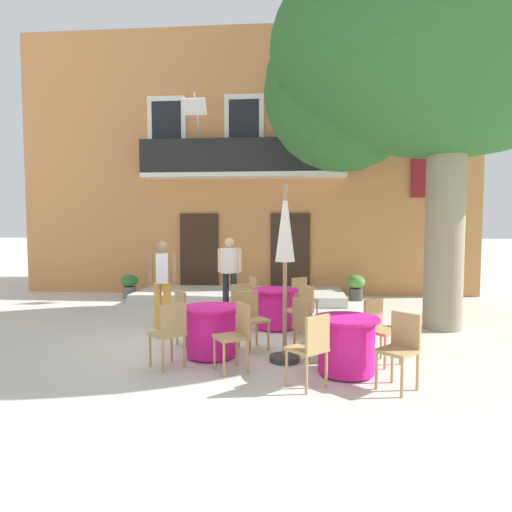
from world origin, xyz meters
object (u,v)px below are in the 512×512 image
at_px(cafe_chair_front_0, 311,346).
at_px(cafe_chair_middle_2, 236,332).
at_px(cafe_chair_front_3, 307,324).
at_px(cafe_chair_middle_3, 251,315).
at_px(plane_tree, 443,57).
at_px(cafe_table_front, 346,345).
at_px(cafe_table_near_tree, 275,308).
at_px(cafe_chair_front_2, 379,326).
at_px(pedestrian_mid_plaza, 230,271).
at_px(cafe_chair_near_tree_3, 303,297).
at_px(cafe_chair_middle_1, 170,331).
at_px(pedestrian_near_entrance, 162,279).
at_px(cafe_chair_front_1, 401,345).
at_px(cafe_chair_near_tree_2, 302,307).
at_px(cafe_table_middle, 211,331).
at_px(ground_planter_left, 129,285).
at_px(cafe_chair_near_tree_0, 258,295).
at_px(cafe_chair_near_tree_1, 239,304).
at_px(cafe_chair_middle_0, 186,314).
at_px(ground_planter_right, 356,286).
at_px(cafe_umbrella, 285,246).

bearing_deg(cafe_chair_front_0, cafe_chair_middle_2, 148.87).
bearing_deg(cafe_chair_front_3, cafe_chair_middle_3, 146.53).
xyz_separation_m(plane_tree, cafe_table_front, (-2.02, -2.85, -4.68)).
distance_m(cafe_table_near_tree, cafe_chair_front_0, 3.16).
distance_m(cafe_chair_front_2, pedestrian_mid_plaza, 4.27).
xyz_separation_m(cafe_chair_near_tree_3, cafe_chair_middle_1, (-1.87, -3.04, 0.00)).
xyz_separation_m(cafe_table_front, pedestrian_near_entrance, (-3.18, 2.32, 0.55)).
distance_m(cafe_chair_front_1, cafe_chair_front_2, 1.02).
xyz_separation_m(cafe_chair_near_tree_2, cafe_table_middle, (-1.37, -1.34, -0.14)).
bearing_deg(ground_planter_left, cafe_chair_middle_2, -57.53).
distance_m(cafe_chair_near_tree_0, cafe_chair_near_tree_1, 1.09).
distance_m(cafe_chair_near_tree_1, cafe_table_middle, 1.53).
xyz_separation_m(plane_tree, cafe_chair_middle_2, (-3.49, -2.83, -4.55)).
relative_size(cafe_chair_front_0, pedestrian_mid_plaza, 0.54).
bearing_deg(ground_planter_left, cafe_table_middle, -58.10).
relative_size(cafe_chair_middle_3, cafe_chair_front_0, 1.00).
distance_m(cafe_chair_front_1, cafe_chair_front_3, 1.50).
distance_m(cafe_table_middle, pedestrian_mid_plaza, 3.32).
height_order(cafe_chair_near_tree_1, cafe_chair_near_tree_3, same).
height_order(cafe_table_middle, cafe_chair_middle_0, cafe_chair_middle_0).
xyz_separation_m(ground_planter_right, pedestrian_mid_plaza, (-3.05, -2.04, 0.59)).
distance_m(cafe_chair_middle_3, cafe_chair_front_1, 2.54).
bearing_deg(cafe_chair_front_0, pedestrian_mid_plaza, 110.09).
relative_size(cafe_chair_near_tree_3, ground_planter_right, 1.37).
bearing_deg(cafe_chair_middle_0, plane_tree, 20.61).
bearing_deg(ground_planter_right, cafe_umbrella, -107.91).
height_order(cafe_chair_front_0, pedestrian_near_entrance, pedestrian_near_entrance).
xyz_separation_m(cafe_table_middle, cafe_chair_front_2, (2.44, -0.07, 0.14)).
height_order(cafe_table_near_tree, cafe_chair_front_0, cafe_chair_front_0).
xyz_separation_m(cafe_table_near_tree, cafe_umbrella, (0.22, -2.04, 1.27)).
bearing_deg(cafe_table_near_tree, cafe_umbrella, -83.75).
bearing_deg(ground_planter_left, cafe_chair_near_tree_2, -39.88).
height_order(cafe_table_near_tree, cafe_chair_near_tree_3, cafe_chair_near_tree_3).
distance_m(cafe_chair_near_tree_2, ground_planter_left, 5.98).
distance_m(cafe_chair_middle_1, cafe_chair_front_0, 1.99).
distance_m(cafe_table_middle, cafe_chair_front_1, 2.74).
height_order(cafe_chair_near_tree_2, cafe_chair_middle_0, same).
height_order(cafe_chair_near_tree_2, cafe_chair_middle_1, same).
bearing_deg(plane_tree, cafe_chair_middle_3, -153.24).
bearing_deg(plane_tree, cafe_table_front, -125.38).
distance_m(cafe_table_near_tree, cafe_chair_near_tree_2, 0.77).
bearing_deg(cafe_chair_near_tree_1, cafe_chair_near_tree_3, 38.84).
distance_m(cafe_chair_near_tree_0, cafe_chair_near_tree_2, 1.50).
bearing_deg(cafe_chair_near_tree_2, cafe_chair_near_tree_1, 171.39).
relative_size(cafe_umbrella, pedestrian_near_entrance, 1.52).
bearing_deg(pedestrian_mid_plaza, cafe_chair_near_tree_0, -45.31).
bearing_deg(cafe_umbrella, cafe_chair_front_1, -34.02).
relative_size(cafe_chair_front_1, cafe_umbrella, 0.36).
xyz_separation_m(cafe_chair_near_tree_3, cafe_chair_front_0, (0.03, -3.64, 0.00)).
height_order(cafe_table_near_tree, ground_planter_left, cafe_table_near_tree).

